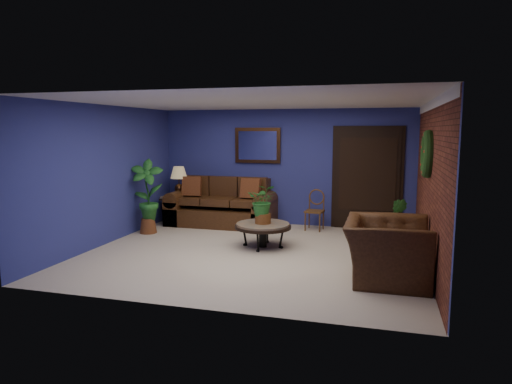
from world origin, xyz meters
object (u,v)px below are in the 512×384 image
(sofa, at_px, (223,209))
(armchair, at_px, (387,250))
(end_table, at_px, (179,202))
(table_lamp, at_px, (179,177))
(coffee_table, at_px, (263,227))
(side_chair, at_px, (315,207))

(sofa, distance_m, armchair, 4.51)
(end_table, relative_size, table_lamp, 1.08)
(coffee_table, bearing_deg, side_chair, 67.93)
(coffee_table, height_order, side_chair, side_chair)
(end_table, bearing_deg, side_chair, 1.16)
(sofa, bearing_deg, end_table, -177.90)
(sofa, xyz_separation_m, end_table, (-1.01, -0.04, 0.13))
(side_chair, bearing_deg, table_lamp, -172.22)
(table_lamp, relative_size, armchair, 0.48)
(sofa, relative_size, side_chair, 2.75)
(side_chair, relative_size, armchair, 0.65)
(coffee_table, relative_size, armchair, 0.77)
(coffee_table, distance_m, table_lamp, 2.93)
(coffee_table, xyz_separation_m, armchair, (2.10, -1.25, 0.05))
(sofa, relative_size, table_lamp, 3.71)
(sofa, xyz_separation_m, armchair, (3.44, -2.91, 0.08))
(table_lamp, bearing_deg, armchair, -32.84)
(end_table, bearing_deg, coffee_table, -34.51)
(table_lamp, bearing_deg, side_chair, 1.16)
(end_table, xyz_separation_m, side_chair, (3.04, 0.06, 0.01))
(end_table, xyz_separation_m, table_lamp, (0.00, 0.00, 0.54))
(coffee_table, xyz_separation_m, side_chair, (0.68, 1.68, 0.10))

